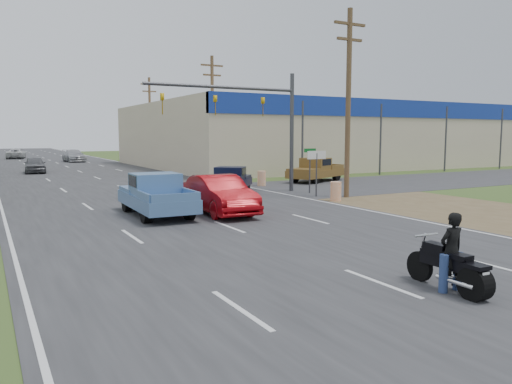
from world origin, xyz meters
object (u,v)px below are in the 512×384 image
navy_pickup (230,180)px  rider (451,255)px  brown_pickup (315,170)px  distant_car_grey (35,165)px  distant_car_white (16,154)px  red_convertible (219,195)px  motorcycle (453,270)px  distant_car_silver (74,156)px  blue_pickup (155,194)px

navy_pickup → rider: bearing=-62.3°
brown_pickup → distant_car_grey: 25.50m
distant_car_white → distant_car_grey: bearing=97.7°
red_convertible → motorcycle: size_ratio=2.22×
distant_car_grey → distant_car_silver: distant_car_silver is taller
rider → distant_car_white: bearing=-84.3°
distant_car_silver → navy_pickup: bearing=-89.6°
blue_pickup → distant_car_silver: bearing=86.8°
rider → brown_pickup: brown_pickup is taller
motorcycle → distant_car_grey: 41.67m
brown_pickup → distant_car_grey: brown_pickup is taller
navy_pickup → motorcycle: bearing=-62.2°
rider → red_convertible: bearing=-88.3°
blue_pickup → motorcycle: bearing=-78.0°
brown_pickup → distant_car_white: size_ratio=1.10×
rider → distant_car_silver: rider is taller
navy_pickup → brown_pickup: 9.01m
rider → navy_pickup: rider is taller
distant_car_white → rider: bearing=101.6°
distant_car_grey → brown_pickup: bearing=-44.2°
red_convertible → distant_car_silver: bearing=90.7°
red_convertible → navy_pickup: (3.88, 6.96, -0.05)m
navy_pickup → distant_car_silver: bearing=133.2°
rider → navy_pickup: (3.98, 19.18, -0.05)m
motorcycle → rider: bearing=90.0°
navy_pickup → distant_car_grey: navy_pickup is taller
blue_pickup → distant_car_grey: 28.26m
rider → distant_car_white: (-4.57, 72.06, -0.12)m
blue_pickup → navy_pickup: bearing=44.7°
motorcycle → blue_pickup: size_ratio=0.41×
red_convertible → navy_pickup: 7.97m
distant_car_grey → rider: bearing=-79.8°
motorcycle → blue_pickup: bearing=102.5°
navy_pickup → distant_car_grey: (-8.67, 22.16, -0.04)m
motorcycle → distant_car_white: (-4.57, 72.12, 0.19)m
motorcycle → brown_pickup: 25.67m
blue_pickup → distant_car_white: 58.92m
blue_pickup → brown_pickup: (14.82, 9.25, -0.03)m
rider → distant_car_silver: size_ratio=0.31×
navy_pickup → distant_car_grey: size_ratio=1.09×
red_convertible → brown_pickup: brown_pickup is taller
blue_pickup → brown_pickup: 17.47m
navy_pickup → distant_car_silver: 39.97m
distant_car_silver → distant_car_white: distant_car_silver is taller
brown_pickup → distant_car_white: bearing=-5.7°
rider → blue_pickup: (-2.44, 13.17, 0.08)m
distant_car_silver → red_convertible: bearing=-94.9°
navy_pickup → distant_car_white: 53.56m
brown_pickup → distant_car_white: (-16.95, 49.64, -0.17)m
distant_car_grey → distant_car_white: 30.71m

